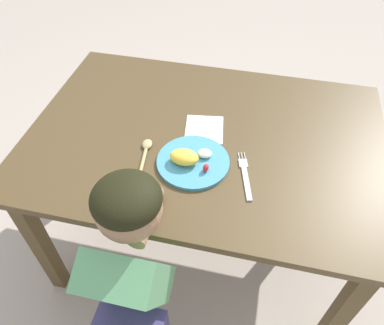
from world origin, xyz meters
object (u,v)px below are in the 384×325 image
Objects in this scene: person at (134,301)px; spoon at (144,155)px; plate at (191,160)px; fork at (245,176)px.

spoon is at bearing 101.78° from person.
plate is 0.19m from fork.
spoon reaches higher than fork.
spoon is at bearing -178.05° from plate.
person reaches higher than fork.
person is (-0.27, -0.43, -0.16)m from fork.
plate reaches higher than spoon.
plate is 0.26× the size of person.
person is (-0.08, -0.44, -0.17)m from plate.
person reaches higher than spoon.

